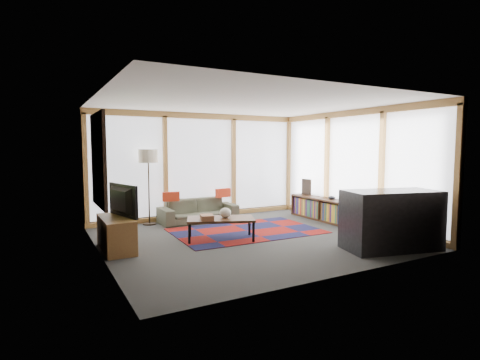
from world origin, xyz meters
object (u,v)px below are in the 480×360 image
coffee_table (221,229)px  sofa (198,210)px  tv_console (116,234)px  floor_lamp (149,187)px  television (118,201)px  bookshelf (324,210)px  bar_counter (391,220)px

coffee_table → sofa: bearing=80.8°
tv_console → coffee_table: bearing=-6.3°
floor_lamp → sofa: bearing=-11.6°
television → bookshelf: bearing=-101.6°
tv_console → sofa: bearing=36.8°
television → bar_counter: 4.73m
tv_console → television: (0.05, 0.04, 0.56)m
tv_console → bar_counter: (4.19, -2.20, 0.23)m
coffee_table → bar_counter: 3.07m
sofa → tv_console: (-2.18, -1.64, 0.02)m
coffee_table → bar_counter: size_ratio=0.78×
bookshelf → bar_counter: (-0.70, -2.50, 0.24)m
sofa → bar_counter: 4.34m
coffee_table → bookshelf: 3.05m
floor_lamp → coffee_table: (0.81, -2.07, -0.65)m
tv_console → television: television is taller
coffee_table → bar_counter: bearing=-40.9°
floor_lamp → bar_counter: bearing=-52.5°
sofa → coffee_table: 1.87m
coffee_table → tv_console: 1.90m
bookshelf → tv_console: bearing=-176.5°
floor_lamp → bar_counter: (3.12, -4.07, -0.35)m
floor_lamp → television: 2.09m
sofa → tv_console: size_ratio=1.62×
bar_counter → floor_lamp: bearing=141.5°
bookshelf → television: 4.89m
sofa → floor_lamp: floor_lamp is taller
bookshelf → floor_lamp: bearing=157.7°
bookshelf → bar_counter: 2.61m
bookshelf → tv_console: 4.90m
floor_lamp → coffee_table: floor_lamp is taller
sofa → bookshelf: 3.02m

